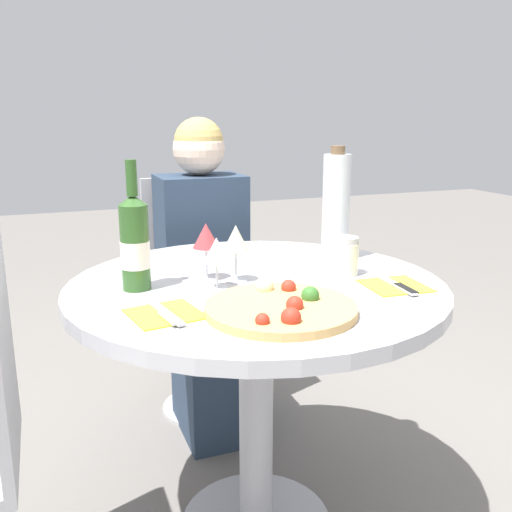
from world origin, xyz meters
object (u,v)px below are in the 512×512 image
Objects in this scene: seated_diner at (208,289)px; pizza_large at (282,308)px; dining_table at (256,331)px; tall_carafe at (336,207)px; chair_behind_diner at (198,299)px; wine_bottle at (135,243)px.

seated_diner reaches higher than pizza_large.
seated_diner is at bearing 84.71° from pizza_large.
tall_carafe is (0.31, 0.14, 0.30)m from dining_table.
chair_behind_diner is 0.80× the size of seated_diner.
wine_bottle is at bearing 171.02° from dining_table.
chair_behind_diner reaches higher than dining_table.
dining_table is 0.85× the size of seated_diner.
dining_table is 0.66m from seated_diner.
chair_behind_diner is 2.88× the size of wine_bottle.
dining_table is at bearing 82.48° from pizza_large.
tall_carafe is at bearing 24.66° from dining_table.
pizza_large is 0.54m from tall_carafe.
chair_behind_diner is 2.74× the size of pizza_large.
tall_carafe reaches higher than dining_table.
dining_table is 0.45m from tall_carafe.
pizza_large is (-0.03, -0.25, 0.15)m from dining_table.
dining_table is 2.91× the size of pizza_large.
chair_behind_diner reaches higher than pizza_large.
dining_table is at bearing -8.98° from wine_bottle.
chair_behind_diner is 0.94m from wine_bottle.
tall_carafe is at bearing 111.42° from chair_behind_diner.
pizza_large is 1.00× the size of tall_carafe.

